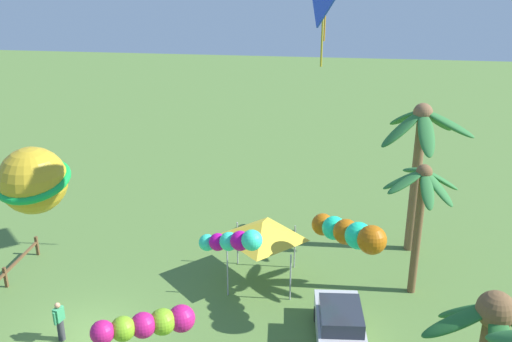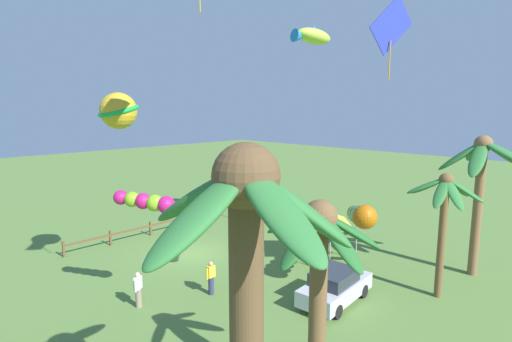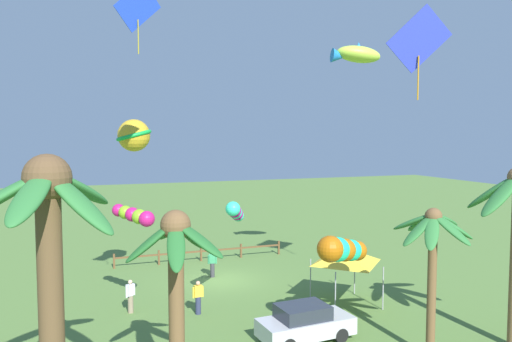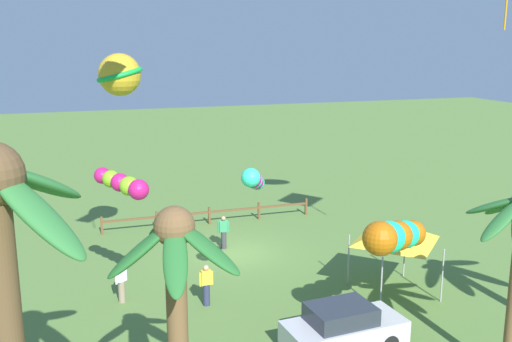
{
  "view_description": "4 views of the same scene",
  "coord_description": "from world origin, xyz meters",
  "px_view_note": "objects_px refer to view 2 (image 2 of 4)",
  "views": [
    {
      "loc": [
        16.97,
        8.64,
        13.64
      ],
      "look_at": [
        -0.34,
        6.4,
        6.86
      ],
      "focal_mm": 40.69,
      "sensor_mm": 36.0,
      "label": 1
    },
    {
      "loc": [
        13.18,
        18.56,
        8.54
      ],
      "look_at": [
        -0.07,
        5.35,
        5.55
      ],
      "focal_mm": 27.76,
      "sensor_mm": 36.0,
      "label": 2
    },
    {
      "loc": [
        7.74,
        27.44,
        8.44
      ],
      "look_at": [
        -0.34,
        5.22,
        6.72
      ],
      "focal_mm": 35.0,
      "sensor_mm": 36.0,
      "label": 3
    },
    {
      "loc": [
        7.12,
        24.95,
        9.73
      ],
      "look_at": [
        1.03,
        6.51,
        5.39
      ],
      "focal_mm": 41.4,
      "sensor_mm": 36.0,
      "label": 4
    }
  ],
  "objects_px": {
    "palm_tree_0": "(319,266)",
    "spectator_2": "(138,289)",
    "palm_tree_3": "(246,266)",
    "festival_tent": "(325,217)",
    "parked_car_0": "(335,286)",
    "palm_tree_1": "(444,202)",
    "kite_tube_2": "(361,215)",
    "kite_ball_6": "(118,111)",
    "kite_diamond_3": "(391,27)",
    "spectator_0": "(180,238)",
    "kite_tube_5": "(248,188)",
    "palm_tree_2": "(482,171)",
    "kite_fish_4": "(312,36)",
    "kite_tube_0": "(146,202)",
    "spectator_1": "(211,278)"
  },
  "relations": [
    {
      "from": "kite_diamond_3",
      "to": "kite_tube_5",
      "type": "relative_size",
      "value": 1.96
    },
    {
      "from": "parked_car_0",
      "to": "spectator_2",
      "type": "xyz_separation_m",
      "value": [
        6.38,
        -5.76,
        0.06
      ]
    },
    {
      "from": "spectator_2",
      "to": "kite_tube_2",
      "type": "relative_size",
      "value": 0.49
    },
    {
      "from": "spectator_2",
      "to": "kite_tube_0",
      "type": "bearing_deg",
      "value": 102.0
    },
    {
      "from": "spectator_0",
      "to": "kite_tube_5",
      "type": "xyz_separation_m",
      "value": [
        0.64,
        6.57,
        4.09
      ]
    },
    {
      "from": "palm_tree_3",
      "to": "festival_tent",
      "type": "height_order",
      "value": "palm_tree_3"
    },
    {
      "from": "palm_tree_1",
      "to": "festival_tent",
      "type": "height_order",
      "value": "palm_tree_1"
    },
    {
      "from": "parked_car_0",
      "to": "spectator_1",
      "type": "relative_size",
      "value": 2.53
    },
    {
      "from": "festival_tent",
      "to": "kite_tube_0",
      "type": "xyz_separation_m",
      "value": [
        10.04,
        -1.71,
        2.33
      ]
    },
    {
      "from": "palm_tree_0",
      "to": "kite_tube_2",
      "type": "relative_size",
      "value": 1.91
    },
    {
      "from": "kite_diamond_3",
      "to": "kite_tube_5",
      "type": "distance_m",
      "value": 11.47
    },
    {
      "from": "palm_tree_1",
      "to": "kite_tube_2",
      "type": "distance_m",
      "value": 3.66
    },
    {
      "from": "palm_tree_1",
      "to": "kite_fish_4",
      "type": "bearing_deg",
      "value": -102.75
    },
    {
      "from": "palm_tree_1",
      "to": "palm_tree_3",
      "type": "bearing_deg",
      "value": 4.92
    },
    {
      "from": "palm_tree_2",
      "to": "kite_tube_2",
      "type": "height_order",
      "value": "palm_tree_2"
    },
    {
      "from": "palm_tree_2",
      "to": "spectator_0",
      "type": "height_order",
      "value": "palm_tree_2"
    },
    {
      "from": "spectator_2",
      "to": "kite_tube_0",
      "type": "height_order",
      "value": "kite_tube_0"
    },
    {
      "from": "kite_tube_0",
      "to": "kite_tube_5",
      "type": "relative_size",
      "value": 1.07
    },
    {
      "from": "parked_car_0",
      "to": "festival_tent",
      "type": "bearing_deg",
      "value": -139.13
    },
    {
      "from": "kite_diamond_3",
      "to": "spectator_1",
      "type": "bearing_deg",
      "value": -19.51
    },
    {
      "from": "palm_tree_0",
      "to": "parked_car_0",
      "type": "distance_m",
      "value": 7.68
    },
    {
      "from": "palm_tree_2",
      "to": "kite_tube_5",
      "type": "distance_m",
      "value": 11.74
    },
    {
      "from": "kite_ball_6",
      "to": "spectator_1",
      "type": "bearing_deg",
      "value": 127.38
    },
    {
      "from": "kite_tube_0",
      "to": "palm_tree_3",
      "type": "bearing_deg",
      "value": 70.96
    },
    {
      "from": "spectator_1",
      "to": "kite_ball_6",
      "type": "xyz_separation_m",
      "value": [
        2.47,
        -3.23,
        7.6
      ]
    },
    {
      "from": "kite_tube_0",
      "to": "kite_fish_4",
      "type": "height_order",
      "value": "kite_fish_4"
    },
    {
      "from": "kite_tube_0",
      "to": "kite_diamond_3",
      "type": "bearing_deg",
      "value": 162.42
    },
    {
      "from": "palm_tree_0",
      "to": "spectator_2",
      "type": "height_order",
      "value": "palm_tree_0"
    },
    {
      "from": "palm_tree_2",
      "to": "spectator_2",
      "type": "relative_size",
      "value": 4.54
    },
    {
      "from": "spectator_0",
      "to": "kite_tube_0",
      "type": "relative_size",
      "value": 0.68
    },
    {
      "from": "spectator_0",
      "to": "kite_tube_5",
      "type": "relative_size",
      "value": 0.72
    },
    {
      "from": "palm_tree_0",
      "to": "kite_tube_2",
      "type": "distance_m",
      "value": 8.15
    },
    {
      "from": "palm_tree_2",
      "to": "parked_car_0",
      "type": "relative_size",
      "value": 1.8
    },
    {
      "from": "festival_tent",
      "to": "spectator_1",
      "type": "bearing_deg",
      "value": -9.27
    },
    {
      "from": "spectator_1",
      "to": "spectator_2",
      "type": "bearing_deg",
      "value": -23.21
    },
    {
      "from": "palm_tree_0",
      "to": "kite_ball_6",
      "type": "distance_m",
      "value": 11.72
    },
    {
      "from": "palm_tree_0",
      "to": "kite_tube_0",
      "type": "xyz_separation_m",
      "value": [
        0.33,
        -8.31,
        0.39
      ]
    },
    {
      "from": "palm_tree_0",
      "to": "palm_tree_1",
      "type": "bearing_deg",
      "value": -178.38
    },
    {
      "from": "spectator_2",
      "to": "parked_car_0",
      "type": "bearing_deg",
      "value": 137.95
    },
    {
      "from": "palm_tree_0",
      "to": "kite_fish_4",
      "type": "bearing_deg",
      "value": -141.58
    },
    {
      "from": "festival_tent",
      "to": "kite_ball_6",
      "type": "bearing_deg",
      "value": -24.47
    },
    {
      "from": "kite_tube_5",
      "to": "palm_tree_1",
      "type": "bearing_deg",
      "value": 130.21
    },
    {
      "from": "palm_tree_2",
      "to": "spectator_2",
      "type": "bearing_deg",
      "value": -33.36
    },
    {
      "from": "kite_ball_6",
      "to": "palm_tree_0",
      "type": "bearing_deg",
      "value": 89.89
    },
    {
      "from": "palm_tree_1",
      "to": "kite_diamond_3",
      "type": "relative_size",
      "value": 1.33
    },
    {
      "from": "kite_tube_2",
      "to": "kite_ball_6",
      "type": "xyz_separation_m",
      "value": [
        7.48,
        -7.91,
        4.71
      ]
    },
    {
      "from": "palm_tree_2",
      "to": "kite_tube_5",
      "type": "bearing_deg",
      "value": -36.94
    },
    {
      "from": "kite_tube_0",
      "to": "kite_diamond_3",
      "type": "xyz_separation_m",
      "value": [
        -12.39,
        3.93,
        7.94
      ]
    },
    {
      "from": "palm_tree_1",
      "to": "kite_tube_5",
      "type": "height_order",
      "value": "palm_tree_1"
    },
    {
      "from": "spectator_0",
      "to": "kite_ball_6",
      "type": "relative_size",
      "value": 0.79
    }
  ]
}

